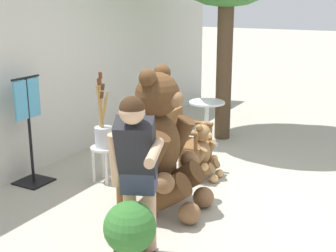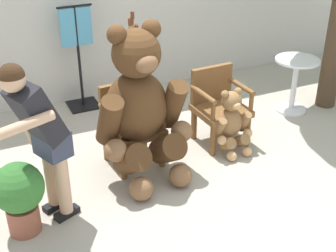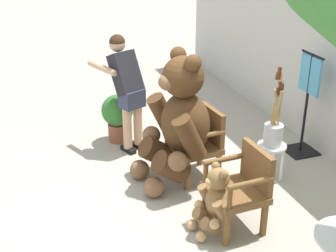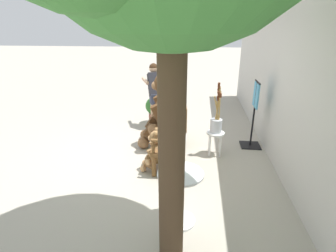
{
  "view_description": "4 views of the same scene",
  "coord_description": "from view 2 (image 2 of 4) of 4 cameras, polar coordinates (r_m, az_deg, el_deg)",
  "views": [
    {
      "loc": [
        -4.71,
        -2.13,
        2.29
      ],
      "look_at": [
        -0.18,
        0.36,
        0.86
      ],
      "focal_mm": 50.0,
      "sensor_mm": 36.0,
      "label": 1
    },
    {
      "loc": [
        -2.02,
        -3.61,
        2.78
      ],
      "look_at": [
        -0.31,
        0.07,
        0.58
      ],
      "focal_mm": 50.0,
      "sensor_mm": 36.0,
      "label": 2
    },
    {
      "loc": [
        4.04,
        -1.51,
        2.95
      ],
      "look_at": [
        -0.22,
        0.0,
        0.88
      ],
      "focal_mm": 50.0,
      "sensor_mm": 36.0,
      "label": 3
    },
    {
      "loc": [
        4.53,
        0.93,
        2.33
      ],
      "look_at": [
        0.14,
        0.41,
        0.67
      ],
      "focal_mm": 28.0,
      "sensor_mm": 36.0,
      "label": 4
    }
  ],
  "objects": [
    {
      "name": "ground_plane",
      "position": [
        4.98,
        3.56,
        -5.54
      ],
      "size": [
        60.0,
        60.0,
        0.0
      ],
      "primitive_type": "plane",
      "color": "#A8A091"
    },
    {
      "name": "wooden_chair_left",
      "position": [
        4.95,
        -4.61,
        0.42
      ],
      "size": [
        0.61,
        0.57,
        0.86
      ],
      "color": "brown",
      "rests_on": "ground"
    },
    {
      "name": "wooden_chair_right",
      "position": [
        5.37,
        6.18,
        2.69
      ],
      "size": [
        0.58,
        0.54,
        0.86
      ],
      "color": "brown",
      "rests_on": "ground"
    },
    {
      "name": "teddy_bear_large",
      "position": [
        4.59,
        -3.41,
        2.54
      ],
      "size": [
        0.96,
        0.94,
        1.59
      ],
      "color": "#4C3019",
      "rests_on": "ground"
    },
    {
      "name": "teddy_bear_small",
      "position": [
        5.2,
        7.73,
        0.51
      ],
      "size": [
        0.45,
        0.43,
        0.75
      ],
      "color": "olive",
      "rests_on": "ground"
    },
    {
      "name": "person_visitor",
      "position": [
        4.0,
        -15.4,
        -0.44
      ],
      "size": [
        0.7,
        0.67,
        1.54
      ],
      "color": "black",
      "rests_on": "ground"
    },
    {
      "name": "white_stool",
      "position": [
        5.77,
        -3.88,
        3.51
      ],
      "size": [
        0.34,
        0.34,
        0.46
      ],
      "color": "white",
      "rests_on": "ground"
    },
    {
      "name": "brush_bucket",
      "position": [
        5.64,
        -4.0,
        6.43
      ],
      "size": [
        0.22,
        0.22,
        0.95
      ],
      "color": "silver",
      "rests_on": "white_stool"
    },
    {
      "name": "round_side_table",
      "position": [
        6.26,
        15.22,
        5.54
      ],
      "size": [
        0.56,
        0.56,
        0.72
      ],
      "color": "silver",
      "rests_on": "ground"
    },
    {
      "name": "potted_plant",
      "position": [
        4.18,
        -17.67,
        -7.87
      ],
      "size": [
        0.44,
        0.44,
        0.68
      ],
      "color": "brown",
      "rests_on": "ground"
    },
    {
      "name": "clothing_display_stand",
      "position": [
        6.18,
        -10.83,
        8.47
      ],
      "size": [
        0.44,
        0.4,
        1.36
      ],
      "color": "black",
      "rests_on": "ground"
    }
  ]
}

